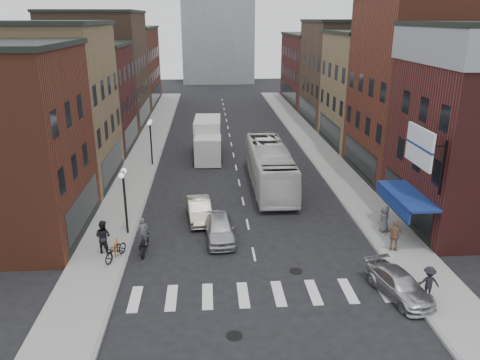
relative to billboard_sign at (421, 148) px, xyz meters
name	(u,v)px	position (x,y,z in m)	size (l,w,h in m)	color
ground	(256,263)	(-8.59, -0.50, -6.13)	(160.00, 160.00, 0.00)	black
sidewalk_left	(145,153)	(-17.09, 21.50, -6.06)	(3.00, 74.00, 0.15)	gray
sidewalk_right	(318,150)	(-0.09, 21.50, -6.06)	(3.00, 74.00, 0.15)	gray
curb_left	(161,153)	(-15.59, 21.50, -6.13)	(0.20, 74.00, 0.16)	gray
curb_right	(303,151)	(-1.59, 21.50, -6.13)	(0.20, 74.00, 0.16)	gray
crosswalk_stripes	(262,294)	(-8.59, -3.50, -6.13)	(12.00, 2.20, 0.01)	silver
bldg_left_mid_a	(41,106)	(-23.58, 13.50, 0.02)	(10.30, 10.20, 12.30)	#9A7D55
bldg_left_mid_b	(77,98)	(-23.58, 23.50, -0.98)	(10.30, 10.20, 10.30)	#4B1D1A
bldg_left_far_a	(99,70)	(-23.58, 34.50, 0.52)	(10.30, 12.20, 13.30)	#4A3525
bldg_left_far_b	(120,67)	(-23.58, 48.50, -0.48)	(10.30, 16.20, 11.30)	#602B1B
bldg_right_mid_a	(427,89)	(6.41, 13.50, 1.02)	(10.30, 10.20, 14.30)	#602B1B
bldg_right_mid_b	(381,90)	(6.41, 23.50, -0.48)	(10.30, 10.20, 11.30)	#9A7D55
bldg_right_far_a	(349,72)	(6.41, 34.50, 0.02)	(10.30, 12.20, 12.30)	#4A3525
bldg_right_far_b	(322,69)	(6.41, 48.50, -0.98)	(10.30, 16.20, 10.30)	#4B1D1A
awning_blue	(404,197)	(0.34, 2.00, -3.50)	(1.80, 5.00, 0.78)	navy
billboard_sign	(421,148)	(0.00, 0.00, 0.00)	(1.52, 3.00, 3.70)	black
streetlamp_near	(124,190)	(-15.99, 3.50, -3.22)	(0.32, 1.22, 4.11)	black
streetlamp_far	(151,134)	(-15.99, 17.50, -3.22)	(0.32, 1.22, 4.11)	black
bike_rack	(116,247)	(-16.19, 0.80, -5.58)	(0.08, 0.68, 0.80)	#D8590C
box_truck	(208,139)	(-11.02, 20.11, -4.43)	(2.59, 7.98, 3.44)	silver
motorcycle_rider	(143,237)	(-14.71, 1.15, -5.15)	(0.62, 2.06, 2.10)	black
transit_bus	(270,166)	(-6.27, 11.55, -4.50)	(2.74, 11.71, 3.26)	silver
sedan_left_near	(220,228)	(-10.43, 2.50, -5.42)	(1.69, 4.20, 1.43)	#B9BABF
sedan_left_far	(199,210)	(-11.66, 5.50, -5.45)	(1.44, 4.14, 1.37)	beige
curb_car	(399,285)	(-2.14, -4.06, -5.55)	(1.64, 4.03, 1.17)	#B2B1B6
parked_bicycle	(116,250)	(-16.09, 0.24, -5.48)	(0.67, 1.91, 1.01)	black
ped_left_solo	(103,237)	(-16.88, 1.04, -5.03)	(0.93, 0.54, 1.91)	black
ped_right_a	(429,282)	(-0.97, -4.50, -5.19)	(1.02, 0.51, 1.58)	black
ped_right_b	(395,236)	(-0.76, 0.14, -5.07)	(1.07, 0.54, 1.83)	#8B6546
ped_right_c	(384,219)	(-0.44, 2.61, -5.16)	(0.80, 0.52, 1.64)	#57585E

